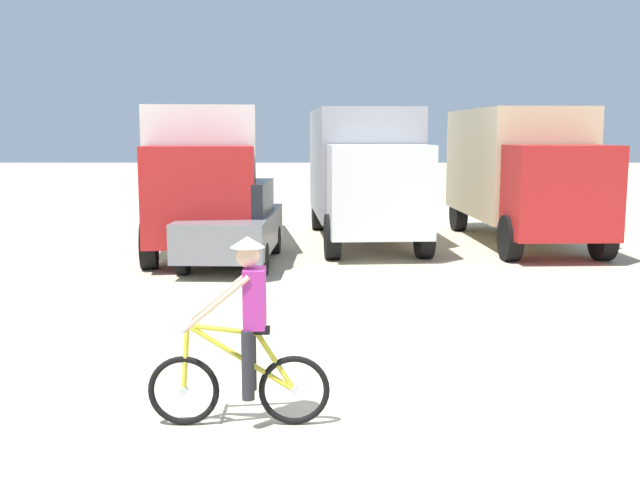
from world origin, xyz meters
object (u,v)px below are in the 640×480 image
(sedan_parked, at_px, (234,222))
(box_truck_tan_camper, at_px, (523,168))
(box_truck_grey_hauler, at_px, (366,168))
(box_truck_white_box, at_px, (204,170))
(cyclist_orange_shirt, at_px, (246,339))

(sedan_parked, bearing_deg, box_truck_tan_camper, 24.19)
(box_truck_grey_hauler, height_order, box_truck_tan_camper, same)
(box_truck_white_box, xyz_separation_m, sedan_parked, (0.96, -2.23, -0.99))
(box_truck_white_box, bearing_deg, box_truck_grey_hauler, 15.56)
(box_truck_grey_hauler, height_order, sedan_parked, box_truck_grey_hauler)
(box_truck_tan_camper, distance_m, cyclist_orange_shirt, 13.18)
(box_truck_white_box, distance_m, sedan_parked, 2.63)
(box_truck_white_box, relative_size, box_truck_tan_camper, 1.02)
(box_truck_white_box, height_order, sedan_parked, box_truck_white_box)
(sedan_parked, height_order, cyclist_orange_shirt, cyclist_orange_shirt)
(box_truck_white_box, bearing_deg, sedan_parked, -66.62)
(box_truck_grey_hauler, relative_size, sedan_parked, 1.62)
(sedan_parked, relative_size, cyclist_orange_shirt, 2.34)
(box_truck_tan_camper, relative_size, sedan_parked, 1.60)
(box_truck_white_box, distance_m, box_truck_grey_hauler, 4.09)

